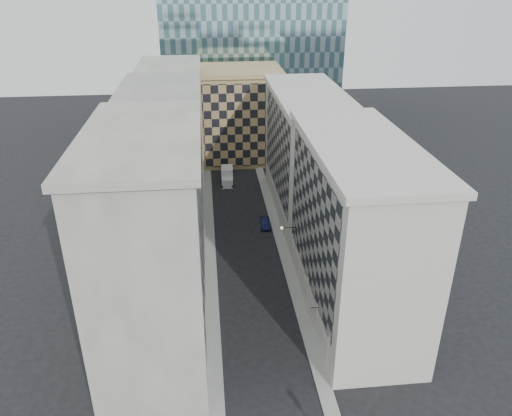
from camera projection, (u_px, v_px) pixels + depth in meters
ground at (274, 412)px, 46.05m from camera, size 260.00×260.00×0.00m
sidewalk_west at (210, 249)px, 72.35m from camera, size 1.50×100.00×0.15m
sidewalk_east at (282, 245)px, 73.32m from camera, size 1.50×100.00×0.15m
bldg_left_a at (153, 247)px, 49.69m from camera, size 10.80×22.80×23.70m
bldg_left_b at (166, 171)px, 69.58m from camera, size 10.80×22.80×22.70m
bldg_left_c at (174, 128)px, 89.46m from camera, size 10.80×22.80×21.70m
bldg_right_a at (353, 231)px, 55.94m from camera, size 10.80×26.80×20.70m
bldg_right_b at (307, 153)px, 80.29m from camera, size 10.80×28.80×19.70m
tan_block at (240, 114)px, 102.80m from camera, size 16.80×14.80×18.80m
church_tower at (225, 18)px, 107.54m from camera, size 7.20×7.20×51.50m
flagpoles_left at (205, 306)px, 47.36m from camera, size 0.10×6.33×2.33m
bracket_lamp at (283, 228)px, 65.19m from camera, size 1.98×0.36×0.36m
box_truck at (227, 177)px, 93.95m from camera, size 2.35×5.31×2.86m
dark_car at (265, 223)px, 78.45m from camera, size 1.51×3.90×1.27m
shop_sign at (309, 311)px, 53.26m from camera, size 1.23×0.81×0.89m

